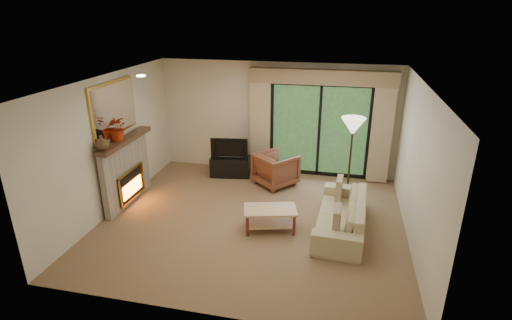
% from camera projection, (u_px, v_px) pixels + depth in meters
% --- Properties ---
extents(floor, '(5.50, 5.50, 0.00)m').
position_uv_depth(floor, '(253.00, 220.00, 7.47)').
color(floor, '#7F6244').
rests_on(floor, ground).
extents(ceiling, '(5.50, 5.50, 0.00)m').
position_uv_depth(ceiling, '(252.00, 81.00, 6.53)').
color(ceiling, white).
rests_on(ceiling, ground).
extents(wall_back, '(5.00, 0.00, 5.00)m').
position_uv_depth(wall_back, '(277.00, 119.00, 9.27)').
color(wall_back, beige).
rests_on(wall_back, ground).
extents(wall_front, '(5.00, 0.00, 5.00)m').
position_uv_depth(wall_front, '(205.00, 228.00, 4.72)').
color(wall_front, beige).
rests_on(wall_front, ground).
extents(wall_left, '(0.00, 5.00, 5.00)m').
position_uv_depth(wall_left, '(111.00, 144.00, 7.56)').
color(wall_left, beige).
rests_on(wall_left, ground).
extents(wall_right, '(0.00, 5.00, 5.00)m').
position_uv_depth(wall_right, '(418.00, 168.00, 6.44)').
color(wall_right, beige).
rests_on(wall_right, ground).
extents(fireplace, '(0.24, 1.70, 1.37)m').
position_uv_depth(fireplace, '(126.00, 171.00, 7.94)').
color(fireplace, gray).
rests_on(fireplace, floor).
extents(mirror, '(0.07, 1.45, 1.02)m').
position_uv_depth(mirror, '(114.00, 108.00, 7.50)').
color(mirror, gold).
rests_on(mirror, wall_left).
extents(sliding_door, '(2.26, 0.10, 2.16)m').
position_uv_depth(sliding_door, '(319.00, 130.00, 9.10)').
color(sliding_door, black).
rests_on(sliding_door, floor).
extents(curtain_left, '(0.45, 0.18, 2.35)m').
position_uv_depth(curtain_left, '(260.00, 124.00, 9.23)').
color(curtain_left, tan).
rests_on(curtain_left, floor).
extents(curtain_right, '(0.45, 0.18, 2.35)m').
position_uv_depth(curtain_right, '(382.00, 131.00, 8.68)').
color(curtain_right, tan).
rests_on(curtain_right, floor).
extents(cornice, '(3.20, 0.24, 0.32)m').
position_uv_depth(cornice, '(322.00, 77.00, 8.57)').
color(cornice, '#957856').
rests_on(cornice, wall_back).
extents(media_console, '(0.96, 0.54, 0.46)m').
position_uv_depth(media_console, '(230.00, 166.00, 9.36)').
color(media_console, black).
rests_on(media_console, floor).
extents(tv, '(0.86, 0.23, 0.49)m').
position_uv_depth(tv, '(230.00, 147.00, 9.19)').
color(tv, black).
rests_on(tv, media_console).
extents(armchair, '(1.12, 1.13, 0.74)m').
position_uv_depth(armchair, '(276.00, 169.00, 8.84)').
color(armchair, brown).
rests_on(armchair, floor).
extents(sofa, '(0.92, 2.13, 0.61)m').
position_uv_depth(sofa, '(341.00, 214.00, 7.08)').
color(sofa, tan).
rests_on(sofa, floor).
extents(pillow_near, '(0.13, 0.41, 0.41)m').
position_uv_depth(pillow_near, '(337.00, 219.00, 6.47)').
color(pillow_near, brown).
rests_on(pillow_near, sofa).
extents(pillow_far, '(0.13, 0.42, 0.41)m').
position_uv_depth(pillow_far, '(339.00, 188.00, 7.56)').
color(pillow_far, brown).
rests_on(pillow_far, sofa).
extents(coffee_table, '(1.02, 0.72, 0.42)m').
position_uv_depth(coffee_table, '(270.00, 219.00, 7.10)').
color(coffee_table, tan).
rests_on(coffee_table, floor).
extents(floor_lamp, '(0.58, 0.58, 1.75)m').
position_uv_depth(floor_lamp, '(350.00, 160.00, 7.94)').
color(floor_lamp, beige).
rests_on(floor_lamp, floor).
extents(vase, '(0.30, 0.30, 0.27)m').
position_uv_depth(vase, '(102.00, 143.00, 7.01)').
color(vase, '#452E1D').
rests_on(vase, fireplace).
extents(branches, '(0.50, 0.45, 0.48)m').
position_uv_depth(branches, '(118.00, 128.00, 7.47)').
color(branches, '#A0270D').
rests_on(branches, fireplace).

